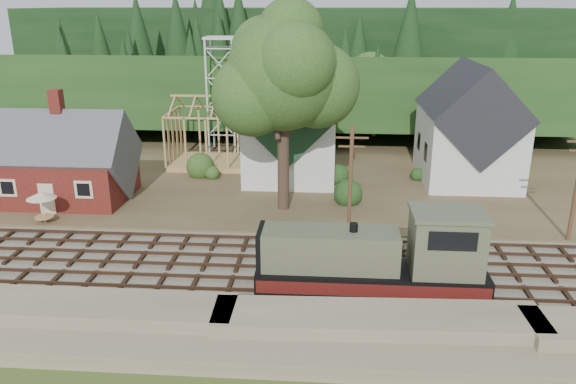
# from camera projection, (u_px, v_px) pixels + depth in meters

# --- Properties ---
(ground) EXTENTS (140.00, 140.00, 0.00)m
(ground) POSITION_uv_depth(u_px,v_px,m) (239.00, 267.00, 35.23)
(ground) COLOR #384C1E
(ground) RESTS_ON ground
(embankment) EXTENTS (64.00, 5.00, 1.60)m
(embankment) POSITION_uv_depth(u_px,v_px,m) (211.00, 344.00, 27.20)
(embankment) COLOR #7F7259
(embankment) RESTS_ON ground
(railroad_bed) EXTENTS (64.00, 11.00, 0.16)m
(railroad_bed) POSITION_uv_depth(u_px,v_px,m) (239.00, 265.00, 35.21)
(railroad_bed) COLOR #726B5B
(railroad_bed) RESTS_ON ground
(village_flat) EXTENTS (64.00, 26.00, 0.30)m
(village_flat) POSITION_uv_depth(u_px,v_px,m) (269.00, 179.00, 52.19)
(village_flat) COLOR brown
(village_flat) RESTS_ON ground
(hillside) EXTENTS (70.00, 28.96, 12.74)m
(hillside) POSITION_uv_depth(u_px,v_px,m) (288.00, 127.00, 74.92)
(hillside) COLOR #1E3F19
(hillside) RESTS_ON ground
(ridge) EXTENTS (80.00, 20.00, 12.00)m
(ridge) POSITION_uv_depth(u_px,v_px,m) (295.00, 106.00, 90.04)
(ridge) COLOR black
(ridge) RESTS_ON ground
(depot) EXTENTS (10.80, 7.41, 9.00)m
(depot) POSITION_uv_depth(u_px,v_px,m) (65.00, 165.00, 45.72)
(depot) COLOR #511214
(depot) RESTS_ON village_flat
(church) EXTENTS (8.40, 15.17, 13.00)m
(church) POSITION_uv_depth(u_px,v_px,m) (292.00, 123.00, 52.03)
(church) COLOR silver
(church) RESTS_ON village_flat
(farmhouse) EXTENTS (8.40, 10.80, 10.60)m
(farmhouse) POSITION_uv_depth(u_px,v_px,m) (469.00, 130.00, 50.37)
(farmhouse) COLOR silver
(farmhouse) RESTS_ON village_flat
(timber_frame) EXTENTS (8.20, 6.20, 6.99)m
(timber_frame) POSITION_uv_depth(u_px,v_px,m) (213.00, 136.00, 55.40)
(timber_frame) COLOR tan
(timber_frame) RESTS_ON village_flat
(lattice_tower) EXTENTS (3.20, 3.20, 12.12)m
(lattice_tower) POSITION_uv_depth(u_px,v_px,m) (221.00, 60.00, 58.90)
(lattice_tower) COLOR silver
(lattice_tower) RESTS_ON village_flat
(big_tree) EXTENTS (10.90, 8.40, 14.70)m
(big_tree) POSITION_uv_depth(u_px,v_px,m) (285.00, 82.00, 41.34)
(big_tree) COLOR #38281E
(big_tree) RESTS_ON village_flat
(telegraph_pole_near) EXTENTS (2.20, 0.28, 8.00)m
(telegraph_pole_near) POSITION_uv_depth(u_px,v_px,m) (350.00, 180.00, 38.30)
(telegraph_pole_near) COLOR #4C331E
(telegraph_pole_near) RESTS_ON ground
(locomotive) EXTENTS (12.57, 3.14, 5.01)m
(locomotive) POSITION_uv_depth(u_px,v_px,m) (380.00, 260.00, 31.10)
(locomotive) COLOR black
(locomotive) RESTS_ON railroad_bed
(car_blue) EXTENTS (1.60, 3.88, 1.32)m
(car_blue) POSITION_uv_depth(u_px,v_px,m) (109.00, 196.00, 45.10)
(car_blue) COLOR #5474B5
(car_blue) RESTS_ON village_flat
(car_red) EXTENTS (4.66, 3.35, 1.18)m
(car_red) POSITION_uv_depth(u_px,v_px,m) (492.00, 180.00, 49.46)
(car_red) COLOR red
(car_red) RESTS_ON village_flat
(patio_set) EXTENTS (2.12, 2.12, 2.36)m
(patio_set) POSITION_uv_depth(u_px,v_px,m) (41.00, 197.00, 40.91)
(patio_set) COLOR silver
(patio_set) RESTS_ON village_flat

